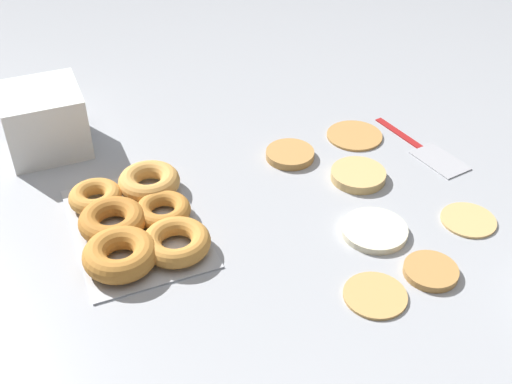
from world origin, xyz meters
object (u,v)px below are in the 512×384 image
donut_tray (136,221)px  spatula (430,154)px  pancake_1 (469,219)px  pancake_4 (358,175)px  container_stack (44,120)px  pancake_3 (374,230)px  pancake_2 (431,271)px  pancake_0 (355,135)px  pancake_6 (375,294)px  pancake_5 (290,154)px

donut_tray → spatula: 0.56m
pancake_1 → donut_tray: size_ratio=0.32×
pancake_4 → container_stack: 0.58m
pancake_3 → pancake_2: bearing=14.6°
pancake_0 → container_stack: bearing=-109.0°
pancake_6 → spatula: bearing=133.9°
pancake_2 → donut_tray: (-0.26, -0.37, 0.01)m
pancake_4 → donut_tray: (-0.01, -0.39, 0.01)m
pancake_3 → pancake_6: pancake_3 is taller
spatula → pancake_6: bearing=-55.0°
pancake_2 → donut_tray: 0.46m
pancake_1 → donut_tray: (-0.18, -0.50, 0.02)m
pancake_1 → pancake_3: pancake_3 is taller
pancake_2 → pancake_3: size_ratio=0.77×
pancake_4 → pancake_5: 0.13m
pancake_6 → spatula: (-0.27, 0.28, -0.00)m
pancake_4 → container_stack: (-0.31, -0.49, 0.05)m
container_stack → spatula: size_ratio=0.63×
pancake_5 → pancake_6: 0.36m
pancake_0 → pancake_1: pancake_0 is taller
pancake_6 → donut_tray: (-0.27, -0.28, 0.01)m
pancake_4 → pancake_5: bearing=-142.2°
pancake_3 → pancake_4: (-0.14, 0.05, 0.00)m
pancake_0 → pancake_4: bearing=-27.1°
pancake_4 → container_stack: container_stack is taller
container_stack → pancake_1: bearing=50.8°
pancake_6 → pancake_4: bearing=155.1°
pancake_5 → spatula: (0.09, 0.24, -0.00)m
pancake_3 → pancake_4: size_ratio=1.09×
pancake_4 → pancake_5: pancake_4 is taller
pancake_3 → pancake_0: bearing=156.7°
pancake_0 → pancake_6: same height
donut_tray → spatula: bearing=90.0°
pancake_2 → pancake_4: size_ratio=0.83×
pancake_2 → spatula: size_ratio=0.35×
pancake_2 → pancake_6: (0.01, -0.10, -0.00)m
spatula → donut_tray: bearing=-99.0°
pancake_1 → container_stack: container_stack is taller
pancake_1 → container_stack: (-0.48, -0.59, 0.06)m
donut_tray → pancake_5: bearing=106.4°
container_stack → spatula: bearing=65.3°
pancake_6 → pancake_3: bearing=149.6°
donut_tray → container_stack: size_ratio=1.95×
pancake_3 → donut_tray: bearing=-113.8°
container_stack → pancake_0: bearing=71.0°
pancake_0 → container_stack: (-0.19, -0.55, 0.05)m
pancake_4 → container_stack: bearing=-122.8°
pancake_2 → pancake_5: size_ratio=0.90×
pancake_5 → donut_tray: (0.09, -0.31, 0.01)m
pancake_0 → pancake_1: size_ratio=1.20×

